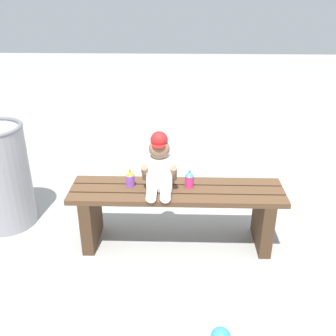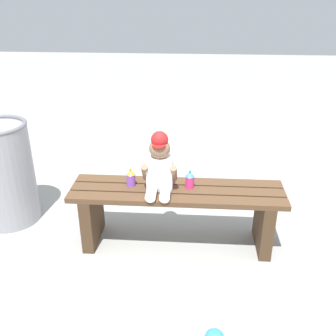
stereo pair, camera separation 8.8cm
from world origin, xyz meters
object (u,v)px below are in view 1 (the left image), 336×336
Objects in this scene: park_bench at (177,207)px; trash_bin at (0,176)px; child_figure at (159,166)px; sippy_cup_left at (130,178)px; sippy_cup_right at (189,179)px.

park_bench is 1.33m from trash_bin.
child_figure is at bearing -11.00° from trash_bin.
park_bench is 0.34m from child_figure.
trash_bin is (-1.31, 0.22, 0.11)m from park_bench.
sippy_cup_right is (0.40, 0.00, 0.00)m from sippy_cup_left.
sippy_cup_right is at bearing 12.10° from child_figure.
child_figure is at bearing -167.90° from sippy_cup_right.
park_bench is 3.56× the size of child_figure.
sippy_cup_right is at bearing 22.28° from park_bench.
sippy_cup_left and sippy_cup_right have the same top height.
sippy_cup_right is (0.08, 0.03, 0.20)m from park_bench.
child_figure is 0.24m from sippy_cup_left.
trash_bin is at bearing 169.21° from sippy_cup_left.
sippy_cup_right is 1.41m from trash_bin.
sippy_cup_left is 1.01m from trash_bin.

